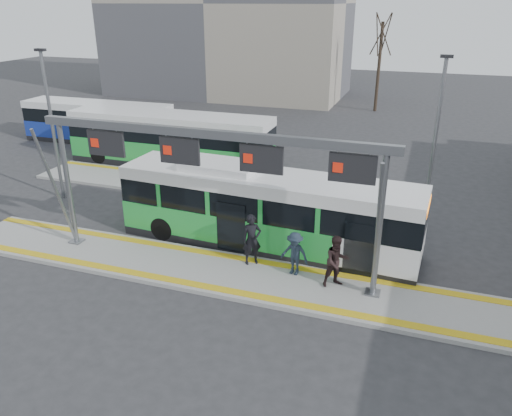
{
  "coord_description": "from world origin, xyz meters",
  "views": [
    {
      "loc": [
        6.48,
        -14.69,
        9.38
      ],
      "look_at": [
        0.38,
        3.0,
        1.52
      ],
      "focal_mm": 35.0,
      "sensor_mm": 36.0,
      "label": 1
    }
  ],
  "objects_px": {
    "gantry": "(210,160)",
    "hero_bus": "(266,211)",
    "passenger_c": "(295,254)",
    "passenger_a": "(252,240)",
    "passenger_b": "(337,261)"
  },
  "relations": [
    {
      "from": "hero_bus",
      "to": "passenger_a",
      "type": "relative_size",
      "value": 6.24
    },
    {
      "from": "gantry",
      "to": "passenger_a",
      "type": "bearing_deg",
      "value": 29.26
    },
    {
      "from": "gantry",
      "to": "passenger_c",
      "type": "xyz_separation_m",
      "value": [
        2.98,
        0.46,
        -3.33
      ]
    },
    {
      "from": "hero_bus",
      "to": "passenger_b",
      "type": "relative_size",
      "value": 6.55
    },
    {
      "from": "passenger_c",
      "to": "passenger_a",
      "type": "bearing_deg",
      "value": -178.02
    },
    {
      "from": "passenger_a",
      "to": "passenger_c",
      "type": "distance_m",
      "value": 1.74
    },
    {
      "from": "gantry",
      "to": "passenger_a",
      "type": "xyz_separation_m",
      "value": [
        1.27,
        0.71,
        -3.17
      ]
    },
    {
      "from": "hero_bus",
      "to": "passenger_b",
      "type": "bearing_deg",
      "value": -32.98
    },
    {
      "from": "gantry",
      "to": "passenger_b",
      "type": "xyz_separation_m",
      "value": [
        4.55,
        0.16,
        -3.22
      ]
    },
    {
      "from": "gantry",
      "to": "passenger_c",
      "type": "height_order",
      "value": "gantry"
    },
    {
      "from": "hero_bus",
      "to": "passenger_a",
      "type": "distance_m",
      "value": 1.93
    },
    {
      "from": "hero_bus",
      "to": "passenger_b",
      "type": "distance_m",
      "value": 4.15
    },
    {
      "from": "hero_bus",
      "to": "passenger_c",
      "type": "bearing_deg",
      "value": -47.22
    },
    {
      "from": "passenger_c",
      "to": "gantry",
      "type": "bearing_deg",
      "value": -160.93
    },
    {
      "from": "gantry",
      "to": "hero_bus",
      "type": "distance_m",
      "value": 3.99
    }
  ]
}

